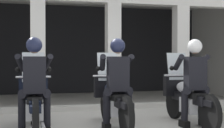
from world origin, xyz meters
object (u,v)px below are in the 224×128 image
object	(u,v)px
police_officer_left	(34,77)
police_officer_right	(194,75)
motorcycle_center	(113,99)
police_officer_center	(117,76)
motorcycle_right	(187,97)
motorcycle_left	(34,101)

from	to	relation	value
police_officer_left	police_officer_right	world-z (taller)	same
motorcycle_center	police_officer_center	size ratio (longest dim) A/B	1.29
motorcycle_right	motorcycle_center	bearing A→B (deg)	179.97
motorcycle_center	police_officer_right	size ratio (longest dim) A/B	1.29
police_officer_left	motorcycle_right	xyz separation A→B (m)	(2.83, 0.19, -0.44)
motorcycle_center	motorcycle_left	bearing A→B (deg)	-174.86
motorcycle_right	police_officer_right	bearing A→B (deg)	-85.75
police_officer_center	motorcycle_left	bearing A→B (deg)	173.75
motorcycle_left	motorcycle_right	distance (m)	2.83
police_officer_left	police_officer_right	xyz separation A→B (m)	(2.83, -0.09, 0.00)
police_officer_center	motorcycle_right	size ratio (longest dim) A/B	0.78
motorcycle_left	police_officer_right	bearing A→B (deg)	1.91
motorcycle_left	police_officer_center	xyz separation A→B (m)	(1.41, -0.26, 0.44)
police_officer_left	police_officer_center	world-z (taller)	same
motorcycle_center	police_officer_center	bearing A→B (deg)	-86.05
police_officer_left	motorcycle_left	bearing A→B (deg)	99.17
motorcycle_left	police_officer_left	distance (m)	0.52
motorcycle_center	police_officer_right	xyz separation A→B (m)	(1.41, -0.40, 0.44)
motorcycle_left	police_officer_center	bearing A→B (deg)	-1.03
police_officer_center	motorcycle_right	world-z (taller)	police_officer_center
motorcycle_left	police_officer_center	world-z (taller)	police_officer_center
motorcycle_center	police_officer_right	bearing A→B (deg)	-11.46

